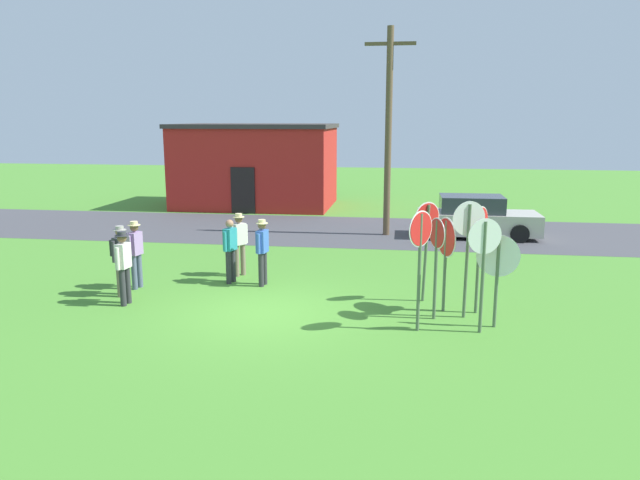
{
  "coord_description": "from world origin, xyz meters",
  "views": [
    {
      "loc": [
        2.97,
        -12.46,
        4.29
      ],
      "look_at": [
        0.89,
        1.96,
        1.3
      ],
      "focal_mm": 33.59,
      "sensor_mm": 36.0,
      "label": 1
    }
  ],
  "objects_px": {
    "parked_car_on_street": "(476,218)",
    "person_holding_notes": "(136,251)",
    "stop_sign_center_cluster": "(420,250)",
    "stop_sign_low_front": "(446,247)",
    "stop_sign_far_back": "(426,234)",
    "person_in_blue": "(230,247)",
    "stop_sign_leaning_right": "(436,252)",
    "stop_sign_nearest": "(498,265)",
    "stop_sign_tallest": "(468,239)",
    "person_near_signs": "(121,255)",
    "utility_pole": "(388,129)",
    "person_on_left": "(239,241)",
    "person_with_sunhat": "(262,248)",
    "stop_sign_rear_right": "(484,256)",
    "stop_sign_leaning_left": "(479,243)",
    "person_in_dark_shirt": "(124,264)"
  },
  "relations": [
    {
      "from": "stop_sign_center_cluster",
      "to": "person_holding_notes",
      "type": "bearing_deg",
      "value": 163.2
    },
    {
      "from": "person_on_left",
      "to": "person_holding_notes",
      "type": "bearing_deg",
      "value": -145.1
    },
    {
      "from": "parked_car_on_street",
      "to": "person_near_signs",
      "type": "bearing_deg",
      "value": -136.77
    },
    {
      "from": "stop_sign_tallest",
      "to": "person_in_dark_shirt",
      "type": "height_order",
      "value": "stop_sign_tallest"
    },
    {
      "from": "person_on_left",
      "to": "person_in_blue",
      "type": "height_order",
      "value": "person_on_left"
    },
    {
      "from": "stop_sign_rear_right",
      "to": "person_in_dark_shirt",
      "type": "xyz_separation_m",
      "value": [
        -7.97,
        0.72,
        -0.61
      ]
    },
    {
      "from": "utility_pole",
      "to": "person_holding_notes",
      "type": "relative_size",
      "value": 4.27
    },
    {
      "from": "stop_sign_tallest",
      "to": "person_on_left",
      "type": "relative_size",
      "value": 1.48
    },
    {
      "from": "stop_sign_rear_right",
      "to": "person_with_sunhat",
      "type": "xyz_separation_m",
      "value": [
        -5.18,
        2.77,
        -0.61
      ]
    },
    {
      "from": "stop_sign_tallest",
      "to": "person_with_sunhat",
      "type": "distance_m",
      "value": 5.35
    },
    {
      "from": "stop_sign_tallest",
      "to": "person_near_signs",
      "type": "height_order",
      "value": "stop_sign_tallest"
    },
    {
      "from": "stop_sign_nearest",
      "to": "stop_sign_far_back",
      "type": "bearing_deg",
      "value": 131.44
    },
    {
      "from": "person_near_signs",
      "to": "person_holding_notes",
      "type": "relative_size",
      "value": 1.0
    },
    {
      "from": "stop_sign_center_cluster",
      "to": "person_holding_notes",
      "type": "xyz_separation_m",
      "value": [
        -7.05,
        2.13,
        -0.71
      ]
    },
    {
      "from": "parked_car_on_street",
      "to": "stop_sign_leaning_left",
      "type": "distance_m",
      "value": 9.02
    },
    {
      "from": "parked_car_on_street",
      "to": "stop_sign_center_cluster",
      "type": "distance_m",
      "value": 10.56
    },
    {
      "from": "stop_sign_leaning_right",
      "to": "stop_sign_low_front",
      "type": "distance_m",
      "value": 0.64
    },
    {
      "from": "stop_sign_rear_right",
      "to": "person_holding_notes",
      "type": "height_order",
      "value": "stop_sign_rear_right"
    },
    {
      "from": "stop_sign_leaning_right",
      "to": "person_with_sunhat",
      "type": "height_order",
      "value": "stop_sign_leaning_right"
    },
    {
      "from": "parked_car_on_street",
      "to": "person_on_left",
      "type": "distance_m",
      "value": 9.63
    },
    {
      "from": "stop_sign_rear_right",
      "to": "stop_sign_far_back",
      "type": "xyz_separation_m",
      "value": [
        -1.06,
        1.97,
        0.04
      ]
    },
    {
      "from": "person_on_left",
      "to": "person_holding_notes",
      "type": "xyz_separation_m",
      "value": [
        -2.26,
        -1.58,
        0.0
      ]
    },
    {
      "from": "stop_sign_tallest",
      "to": "person_holding_notes",
      "type": "height_order",
      "value": "stop_sign_tallest"
    },
    {
      "from": "stop_sign_nearest",
      "to": "person_in_dark_shirt",
      "type": "xyz_separation_m",
      "value": [
        -8.31,
        0.35,
        -0.35
      ]
    },
    {
      "from": "stop_sign_center_cluster",
      "to": "stop_sign_rear_right",
      "type": "height_order",
      "value": "stop_sign_center_cluster"
    },
    {
      "from": "utility_pole",
      "to": "stop_sign_rear_right",
      "type": "bearing_deg",
      "value": -77.45
    },
    {
      "from": "stop_sign_center_cluster",
      "to": "stop_sign_nearest",
      "type": "distance_m",
      "value": 1.69
    },
    {
      "from": "person_with_sunhat",
      "to": "person_in_dark_shirt",
      "type": "bearing_deg",
      "value": -143.73
    },
    {
      "from": "stop_sign_rear_right",
      "to": "stop_sign_nearest",
      "type": "bearing_deg",
      "value": 48.31
    },
    {
      "from": "stop_sign_leaning_right",
      "to": "stop_sign_nearest",
      "type": "xyz_separation_m",
      "value": [
        1.23,
        -0.34,
        -0.16
      ]
    },
    {
      "from": "stop_sign_rear_right",
      "to": "person_in_blue",
      "type": "bearing_deg",
      "value": 154.42
    },
    {
      "from": "utility_pole",
      "to": "person_in_blue",
      "type": "bearing_deg",
      "value": -117.97
    },
    {
      "from": "stop_sign_far_back",
      "to": "person_on_left",
      "type": "height_order",
      "value": "stop_sign_far_back"
    },
    {
      "from": "stop_sign_nearest",
      "to": "stop_sign_low_front",
      "type": "xyz_separation_m",
      "value": [
        -1.0,
        0.93,
        0.14
      ]
    },
    {
      "from": "utility_pole",
      "to": "stop_sign_leaning_left",
      "type": "xyz_separation_m",
      "value": [
        2.31,
        -8.85,
        -2.28
      ]
    },
    {
      "from": "person_near_signs",
      "to": "person_holding_notes",
      "type": "height_order",
      "value": "same"
    },
    {
      "from": "utility_pole",
      "to": "stop_sign_leaning_right",
      "type": "bearing_deg",
      "value": -81.75
    },
    {
      "from": "person_on_left",
      "to": "person_near_signs",
      "type": "bearing_deg",
      "value": -136.14
    },
    {
      "from": "stop_sign_low_front",
      "to": "stop_sign_far_back",
      "type": "relative_size",
      "value": 0.9
    },
    {
      "from": "person_holding_notes",
      "to": "person_in_blue",
      "type": "bearing_deg",
      "value": 21.14
    },
    {
      "from": "stop_sign_leaning_right",
      "to": "stop_sign_far_back",
      "type": "height_order",
      "value": "stop_sign_far_back"
    },
    {
      "from": "stop_sign_leaning_left",
      "to": "person_on_left",
      "type": "xyz_separation_m",
      "value": [
        -6.1,
        2.36,
        -0.62
      ]
    },
    {
      "from": "stop_sign_tallest",
      "to": "stop_sign_nearest",
      "type": "height_order",
      "value": "stop_sign_tallest"
    },
    {
      "from": "parked_car_on_street",
      "to": "person_holding_notes",
      "type": "bearing_deg",
      "value": -138.79
    },
    {
      "from": "stop_sign_nearest",
      "to": "utility_pole",
      "type": "bearing_deg",
      "value": 104.89
    },
    {
      "from": "stop_sign_low_front",
      "to": "stop_sign_tallest",
      "type": "bearing_deg",
      "value": -43.88
    },
    {
      "from": "stop_sign_nearest",
      "to": "person_in_blue",
      "type": "bearing_deg",
      "value": 158.47
    },
    {
      "from": "person_in_dark_shirt",
      "to": "stop_sign_low_front",
      "type": "bearing_deg",
      "value": 4.58
    },
    {
      "from": "utility_pole",
      "to": "person_near_signs",
      "type": "bearing_deg",
      "value": -125.03
    },
    {
      "from": "utility_pole",
      "to": "stop_sign_far_back",
      "type": "distance_m",
      "value": 8.54
    }
  ]
}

